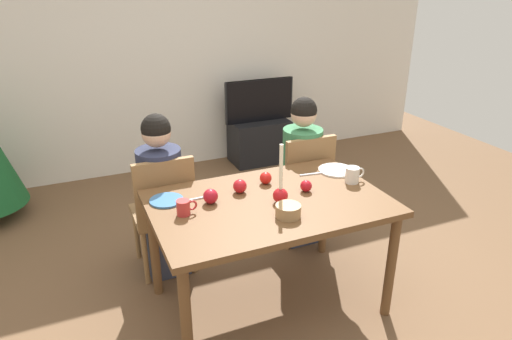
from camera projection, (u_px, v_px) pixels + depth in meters
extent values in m
plane|color=brown|center=(268.00, 302.00, 3.05)|extent=(7.68, 7.68, 0.00)
cube|color=silver|center=(163.00, 47.00, 4.73)|extent=(6.40, 0.10, 2.60)
cube|color=brown|center=(269.00, 204.00, 2.76)|extent=(1.40, 0.90, 0.04)
cylinder|color=brown|center=(186.00, 325.00, 2.34)|extent=(0.06, 0.06, 0.71)
cylinder|color=brown|center=(391.00, 266.00, 2.81)|extent=(0.06, 0.06, 0.71)
cylinder|color=brown|center=(154.00, 248.00, 3.00)|extent=(0.06, 0.06, 0.71)
cylinder|color=brown|center=(324.00, 210.00, 3.47)|extent=(0.06, 0.06, 0.71)
cube|color=olive|center=(162.00, 213.00, 3.27)|extent=(0.40, 0.40, 0.04)
cube|color=olive|center=(165.00, 192.00, 3.02)|extent=(0.40, 0.04, 0.45)
cylinder|color=olive|center=(181.00, 225.00, 3.57)|extent=(0.04, 0.04, 0.41)
cylinder|color=olive|center=(137.00, 234.00, 3.44)|extent=(0.04, 0.04, 0.41)
cylinder|color=olive|center=(194.00, 247.00, 3.28)|extent=(0.04, 0.04, 0.41)
cylinder|color=olive|center=(146.00, 258.00, 3.15)|extent=(0.04, 0.04, 0.41)
cube|color=olive|center=(298.00, 187.00, 3.67)|extent=(0.40, 0.40, 0.04)
cube|color=olive|center=(310.00, 167.00, 3.42)|extent=(0.40, 0.04, 0.45)
cylinder|color=olive|center=(305.00, 200.00, 3.96)|extent=(0.04, 0.04, 0.41)
cylinder|color=olive|center=(269.00, 207.00, 3.84)|extent=(0.04, 0.04, 0.41)
cylinder|color=olive|center=(326.00, 218.00, 3.67)|extent=(0.04, 0.04, 0.41)
cylinder|color=olive|center=(287.00, 226.00, 3.55)|extent=(0.04, 0.04, 0.41)
cube|color=#33384C|center=(166.00, 242.00, 3.31)|extent=(0.28, 0.28, 0.45)
cylinder|color=#282D47|center=(161.00, 183.00, 3.13)|extent=(0.30, 0.30, 0.48)
sphere|color=tan|center=(156.00, 133.00, 2.99)|extent=(0.19, 0.19, 0.19)
sphere|color=black|center=(156.00, 129.00, 2.97)|extent=(0.19, 0.19, 0.19)
cube|color=#33384C|center=(300.00, 213.00, 3.71)|extent=(0.28, 0.28, 0.45)
cylinder|color=#387A4C|center=(302.00, 159.00, 3.52)|extent=(0.30, 0.30, 0.48)
sphere|color=tan|center=(304.00, 114.00, 3.38)|extent=(0.19, 0.19, 0.19)
sphere|color=black|center=(304.00, 110.00, 3.37)|extent=(0.19, 0.19, 0.19)
cube|color=black|center=(259.00, 141.00, 5.24)|extent=(0.64, 0.40, 0.48)
cube|color=black|center=(259.00, 100.00, 5.05)|extent=(0.79, 0.04, 0.46)
cube|color=black|center=(259.00, 100.00, 5.05)|extent=(0.76, 0.05, 0.46)
sphere|color=red|center=(280.00, 196.00, 2.71)|extent=(0.09, 0.09, 0.09)
cylinder|color=#EFE5C6|center=(281.00, 167.00, 2.64)|extent=(0.02, 0.02, 0.27)
cylinder|color=teal|center=(166.00, 200.00, 2.74)|extent=(0.20, 0.20, 0.01)
cylinder|color=white|center=(336.00, 170.00, 3.16)|extent=(0.24, 0.24, 0.01)
cylinder|color=#B72D2D|center=(183.00, 208.00, 2.58)|extent=(0.08, 0.08, 0.09)
torus|color=#B72D2D|center=(192.00, 205.00, 2.59)|extent=(0.06, 0.01, 0.06)
cylinder|color=silver|center=(352.00, 175.00, 2.97)|extent=(0.09, 0.09, 0.10)
torus|color=silver|center=(360.00, 173.00, 2.99)|extent=(0.07, 0.01, 0.07)
cube|color=silver|center=(195.00, 199.00, 2.76)|extent=(0.18, 0.02, 0.01)
cube|color=silver|center=(312.00, 174.00, 3.10)|extent=(0.18, 0.04, 0.01)
cylinder|color=#99754C|center=(288.00, 211.00, 2.56)|extent=(0.14, 0.14, 0.07)
sphere|color=#AC1421|center=(211.00, 196.00, 2.70)|extent=(0.09, 0.09, 0.09)
sphere|color=red|center=(240.00, 186.00, 2.84)|extent=(0.09, 0.09, 0.09)
sphere|color=#B0121C|center=(306.00, 186.00, 2.85)|extent=(0.07, 0.07, 0.07)
sphere|color=red|center=(266.00, 178.00, 2.96)|extent=(0.08, 0.08, 0.08)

